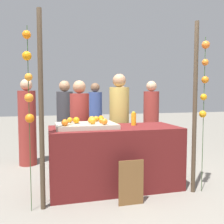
{
  "coord_description": "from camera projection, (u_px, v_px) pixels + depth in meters",
  "views": [
    {
      "loc": [
        -0.93,
        -3.38,
        1.34
      ],
      "look_at": [
        0.0,
        0.15,
        1.07
      ],
      "focal_mm": 40.29,
      "sensor_mm": 36.0,
      "label": 1
    }
  ],
  "objects": [
    {
      "name": "ground_plane",
      "position": [
        115.0,
        187.0,
        3.6
      ],
      "size": [
        24.0,
        24.0,
        0.0
      ],
      "primitive_type": "plane",
      "color": "gray"
    },
    {
      "name": "orange_2",
      "position": [
        96.0,
        119.0,
        3.66
      ],
      "size": [
        0.08,
        0.08,
        0.08
      ],
      "primitive_type": "sphere",
      "color": "orange",
      "rests_on": "orange_tray"
    },
    {
      "name": "chalkboard_sign",
      "position": [
        131.0,
        183.0,
        3.0
      ],
      "size": [
        0.31,
        0.03,
        0.56
      ],
      "color": "brown",
      "rests_on": "ground_plane"
    },
    {
      "name": "vendor_right",
      "position": [
        119.0,
        126.0,
        4.28
      ],
      "size": [
        0.33,
        0.33,
        1.66
      ],
      "color": "tan",
      "rests_on": "ground_plane"
    },
    {
      "name": "crowd_person_1",
      "position": [
        65.0,
        124.0,
        4.94
      ],
      "size": [
        0.32,
        0.32,
        1.58
      ],
      "color": "#333338",
      "rests_on": "ground_plane"
    },
    {
      "name": "orange_3",
      "position": [
        65.0,
        123.0,
        3.17
      ],
      "size": [
        0.08,
        0.08,
        0.08
      ],
      "primitive_type": "sphere",
      "color": "orange",
      "rests_on": "orange_tray"
    },
    {
      "name": "crowd_person_4",
      "position": [
        151.0,
        122.0,
        5.23
      ],
      "size": [
        0.32,
        0.32,
        1.59
      ],
      "color": "maroon",
      "rests_on": "ground_plane"
    },
    {
      "name": "crowd_person_2",
      "position": [
        95.0,
        119.0,
        5.86
      ],
      "size": [
        0.32,
        0.32,
        1.58
      ],
      "color": "#384C8C",
      "rests_on": "ground_plane"
    },
    {
      "name": "orange_tray",
      "position": [
        86.0,
        126.0,
        3.45
      ],
      "size": [
        0.82,
        0.57,
        0.06
      ],
      "primitive_type": "cube",
      "color": "#B2AD99",
      "rests_on": "stall_counter"
    },
    {
      "name": "orange_5",
      "position": [
        91.0,
        120.0,
        3.47
      ],
      "size": [
        0.07,
        0.07,
        0.07
      ],
      "primitive_type": "sphere",
      "color": "orange",
      "rests_on": "orange_tray"
    },
    {
      "name": "garland_strand_right",
      "position": [
        205.0,
        79.0,
        3.32
      ],
      "size": [
        0.12,
        0.12,
        2.07
      ],
      "color": "#2D4C23",
      "rests_on": "ground_plane"
    },
    {
      "name": "crowd_person_0",
      "position": [
        121.0,
        120.0,
        5.95
      ],
      "size": [
        0.31,
        0.31,
        1.52
      ],
      "color": "#99999E",
      "rests_on": "ground_plane"
    },
    {
      "name": "stall_counter",
      "position": [
        115.0,
        157.0,
        3.56
      ],
      "size": [
        1.81,
        0.8,
        0.87
      ],
      "primitive_type": "cube",
      "color": "#5B1919",
      "rests_on": "ground_plane"
    },
    {
      "name": "orange_6",
      "position": [
        101.0,
        118.0,
        3.7
      ],
      "size": [
        0.08,
        0.08,
        0.08
      ],
      "primitive_type": "sphere",
      "color": "orange",
      "rests_on": "orange_tray"
    },
    {
      "name": "canopy_post_right",
      "position": [
        195.0,
        108.0,
        3.34
      ],
      "size": [
        0.06,
        0.06,
        2.27
      ],
      "primitive_type": "cylinder",
      "color": "#473828",
      "rests_on": "ground_plane"
    },
    {
      "name": "orange_4",
      "position": [
        93.0,
        121.0,
        3.36
      ],
      "size": [
        0.09,
        0.09,
        0.09
      ],
      "primitive_type": "sphere",
      "color": "orange",
      "rests_on": "orange_tray"
    },
    {
      "name": "orange_0",
      "position": [
        65.0,
        122.0,
        3.25
      ],
      "size": [
        0.08,
        0.08,
        0.08
      ],
      "primitive_type": "sphere",
      "color": "orange",
      "rests_on": "orange_tray"
    },
    {
      "name": "orange_8",
      "position": [
        105.0,
        122.0,
        3.31
      ],
      "size": [
        0.08,
        0.08,
        0.08
      ],
      "primitive_type": "sphere",
      "color": "orange",
      "rests_on": "orange_tray"
    },
    {
      "name": "orange_9",
      "position": [
        70.0,
        120.0,
        3.53
      ],
      "size": [
        0.08,
        0.08,
        0.08
      ],
      "primitive_type": "sphere",
      "color": "orange",
      "rests_on": "orange_tray"
    },
    {
      "name": "canopy_post_left",
      "position": [
        41.0,
        111.0,
        2.83
      ],
      "size": [
        0.06,
        0.06,
        2.27
      ],
      "primitive_type": "cylinder",
      "color": "#473828",
      "rests_on": "ground_plane"
    },
    {
      "name": "vendor_left",
      "position": [
        80.0,
        131.0,
        4.1
      ],
      "size": [
        0.31,
        0.31,
        1.54
      ],
      "color": "maroon",
      "rests_on": "ground_plane"
    },
    {
      "name": "orange_7",
      "position": [
        92.0,
        119.0,
        3.55
      ],
      "size": [
        0.09,
        0.09,
        0.09
      ],
      "primitive_type": "sphere",
      "color": "orange",
      "rests_on": "orange_tray"
    },
    {
      "name": "orange_1",
      "position": [
        76.0,
        120.0,
        3.43
      ],
      "size": [
        0.09,
        0.09,
        0.09
      ],
      "primitive_type": "sphere",
      "color": "orange",
      "rests_on": "orange_tray"
    },
    {
      "name": "garland_strand_left",
      "position": [
        28.0,
        81.0,
        2.76
      ],
      "size": [
        0.11,
        0.11,
        2.07
      ],
      "color": "#2D4C23",
      "rests_on": "ground_plane"
    },
    {
      "name": "orange_10",
      "position": [
        101.0,
        121.0,
        3.45
      ],
      "size": [
        0.07,
        0.07,
        0.07
      ],
      "primitive_type": "sphere",
      "color": "orange",
      "rests_on": "orange_tray"
    },
    {
      "name": "crowd_person_3",
      "position": [
        27.0,
        125.0,
        4.66
      ],
      "size": [
        0.32,
        0.32,
        1.6
      ],
      "color": "maroon",
      "rests_on": "ground_plane"
    },
    {
      "name": "juice_bottle",
      "position": [
        134.0,
        119.0,
        3.71
      ],
      "size": [
        0.07,
        0.07,
        0.2
      ],
      "color": "orange",
      "rests_on": "stall_counter"
    }
  ]
}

